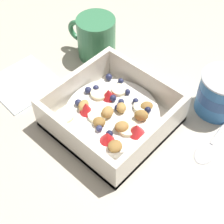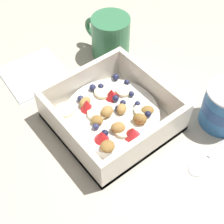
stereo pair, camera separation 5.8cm
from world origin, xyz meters
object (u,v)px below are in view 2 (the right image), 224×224
Objects in this scene: fruit_bowl at (112,115)px; coffee_mug at (110,37)px; spoon at (209,155)px; folded_napkin at (34,73)px.

fruit_bowl is 1.76× the size of coffee_mug.
fruit_bowl is at bearing -152.09° from spoon.
coffee_mug is 0.91× the size of folded_napkin.
spoon is at bearing 27.91° from fruit_bowl.
coffee_mug is (-0.31, 0.03, 0.04)m from spoon.
spoon is 1.45× the size of folded_napkin.
coffee_mug is at bearing 74.47° from folded_napkin.
fruit_bowl is 0.21m from folded_napkin.
coffee_mug is (-0.15, 0.12, 0.02)m from fruit_bowl.
fruit_bowl is 1.10× the size of spoon.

